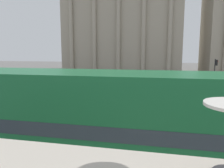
{
  "coord_description": "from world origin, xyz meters",
  "views": [
    {
      "loc": [
        0.39,
        -2.54,
        4.92
      ],
      "look_at": [
        -3.31,
        15.07,
        2.25
      ],
      "focal_mm": 35.0,
      "sensor_mm": 36.0,
      "label": 1
    }
  ],
  "objects": [
    {
      "name": "traffic_light_far",
      "position": [
        7.33,
        26.35,
        2.63
      ],
      "size": [
        0.42,
        0.24,
        4.05
      ],
      "color": "black",
      "rests_on": "ground_plane"
    },
    {
      "name": "pedestrian_black",
      "position": [
        -7.42,
        27.26,
        1.02
      ],
      "size": [
        0.32,
        0.32,
        1.77
      ],
      "rotation": [
        0.0,
        0.0,
        4.84
      ],
      "color": "#282B33",
      "rests_on": "ground_plane"
    },
    {
      "name": "pedestrian_grey",
      "position": [
        -8.6,
        26.79,
        0.97
      ],
      "size": [
        0.32,
        0.32,
        1.68
      ],
      "rotation": [
        0.0,
        0.0,
        1.59
      ],
      "color": "#282B33",
      "rests_on": "ground_plane"
    },
    {
      "name": "double_decker_bus",
      "position": [
        -2.7,
        4.45,
        2.36
      ],
      "size": [
        11.34,
        2.67,
        4.25
      ],
      "rotation": [
        0.0,
        0.0,
        0.11
      ],
      "color": "black",
      "rests_on": "ground_plane"
    },
    {
      "name": "plaza_building_left",
      "position": [
        -8.17,
        52.52,
        11.77
      ],
      "size": [
        27.58,
        16.02,
        23.55
      ],
      "color": "#A39984",
      "rests_on": "ground_plane"
    },
    {
      "name": "traffic_light_near",
      "position": [
        3.67,
        10.52,
        2.4
      ],
      "size": [
        0.42,
        0.24,
        3.67
      ],
      "color": "black",
      "rests_on": "ground_plane"
    }
  ]
}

